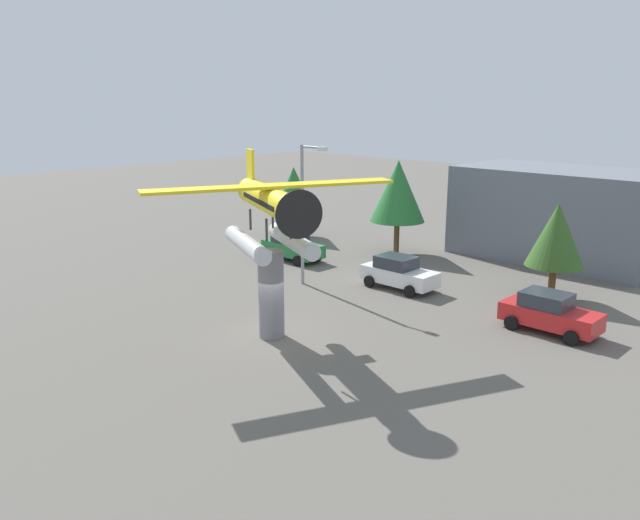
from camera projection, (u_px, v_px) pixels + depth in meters
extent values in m
plane|color=#605B54|center=(272.00, 336.00, 27.64)|extent=(140.00, 140.00, 0.00)
cylinder|color=slate|center=(271.00, 294.00, 27.17)|extent=(1.10, 1.10, 3.82)
cylinder|color=silver|center=(247.00, 244.00, 26.25)|extent=(4.65, 2.64, 0.70)
cylinder|color=#333338|center=(267.00, 230.00, 25.15)|extent=(0.13, 0.13, 0.90)
cylinder|color=#333338|center=(250.00, 219.00, 27.32)|extent=(0.13, 0.13, 0.90)
cylinder|color=silver|center=(293.00, 241.00, 26.96)|extent=(4.65, 2.64, 0.70)
cylinder|color=#333338|center=(291.00, 228.00, 25.50)|extent=(0.13, 0.13, 0.90)
cylinder|color=#333338|center=(273.00, 218.00, 27.67)|extent=(0.13, 0.13, 0.90)
cylinder|color=yellow|center=(269.00, 200.00, 26.16)|extent=(6.09, 3.59, 1.10)
cube|color=black|center=(271.00, 200.00, 25.98)|extent=(4.42, 2.85, 0.20)
cone|color=#262628|center=(295.00, 213.00, 23.23)|extent=(1.00, 1.09, 0.88)
cylinder|color=black|center=(299.00, 214.00, 22.87)|extent=(0.79, 1.65, 1.80)
cube|color=yellow|center=(272.00, 186.00, 25.65)|extent=(5.34, 9.91, 0.12)
cube|color=yellow|center=(251.00, 188.00, 28.67)|extent=(1.81, 2.84, 0.10)
cube|color=yellow|center=(250.00, 164.00, 28.39)|extent=(0.87, 0.48, 1.30)
cube|color=#237A38|center=(293.00, 249.00, 40.54)|extent=(4.20, 1.70, 0.80)
cube|color=#2D333D|center=(290.00, 237.00, 40.53)|extent=(2.00, 1.56, 0.64)
cylinder|color=black|center=(298.00, 261.00, 39.11)|extent=(0.64, 0.22, 0.64)
cylinder|color=black|center=(318.00, 256.00, 40.36)|extent=(0.64, 0.22, 0.64)
cylinder|color=black|center=(268.00, 254.00, 40.92)|extent=(0.64, 0.22, 0.64)
cylinder|color=black|center=(289.00, 249.00, 42.18)|extent=(0.64, 0.22, 0.64)
cube|color=white|center=(400.00, 276.00, 34.39)|extent=(4.20, 1.70, 0.80)
cube|color=#2D333D|center=(396.00, 262.00, 34.38)|extent=(2.00, 1.56, 0.64)
cylinder|color=black|center=(410.00, 291.00, 32.95)|extent=(0.64, 0.22, 0.64)
cylinder|color=black|center=(430.00, 284.00, 34.21)|extent=(0.64, 0.22, 0.64)
cylinder|color=black|center=(369.00, 281.00, 34.77)|extent=(0.64, 0.22, 0.64)
cylinder|color=black|center=(390.00, 275.00, 36.03)|extent=(0.64, 0.22, 0.64)
cube|color=red|center=(550.00, 316.00, 27.99)|extent=(4.20, 1.70, 0.80)
cube|color=#2D333D|center=(546.00, 300.00, 27.98)|extent=(2.00, 1.56, 0.64)
cylinder|color=black|center=(571.00, 338.00, 26.56)|extent=(0.64, 0.22, 0.64)
cylinder|color=black|center=(588.00, 327.00, 27.81)|extent=(0.64, 0.22, 0.64)
cylinder|color=black|center=(511.00, 323.00, 28.37)|extent=(0.64, 0.22, 0.64)
cylinder|color=black|center=(530.00, 313.00, 29.63)|extent=(0.64, 0.22, 0.64)
cylinder|color=gray|center=(302.00, 216.00, 34.55)|extent=(0.18, 0.18, 7.64)
cylinder|color=gray|center=(313.00, 147.00, 33.09)|extent=(1.60, 0.12, 0.12)
cube|color=silver|center=(322.00, 149.00, 32.63)|extent=(0.50, 0.28, 0.20)
cube|color=slate|center=(558.00, 214.00, 40.46)|extent=(12.20, 6.83, 5.73)
cylinder|color=brown|center=(294.00, 225.00, 47.34)|extent=(0.36, 0.36, 1.68)
cone|color=#287033|center=(294.00, 191.00, 46.71)|extent=(3.14, 3.14, 3.49)
cylinder|color=brown|center=(397.00, 237.00, 42.09)|extent=(0.36, 0.36, 2.19)
cone|color=#287033|center=(398.00, 191.00, 41.33)|extent=(3.57, 3.57, 3.97)
cylinder|color=brown|center=(552.00, 282.00, 32.60)|extent=(0.36, 0.36, 1.75)
cone|color=#335B23|center=(556.00, 235.00, 31.98)|extent=(2.91, 2.91, 3.23)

